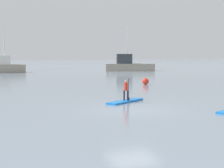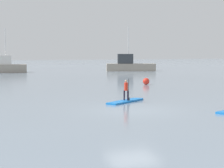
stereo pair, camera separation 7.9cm
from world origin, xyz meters
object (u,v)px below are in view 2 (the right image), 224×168
(motor_boat_small_navy, at_px, (0,66))
(mooring_buoy_near, at_px, (146,81))
(paddler_child_solo, at_px, (126,89))
(fishing_boat_green_midground, at_px, (129,65))
(paddleboard_near, at_px, (126,101))

(motor_boat_small_navy, relative_size, mooring_buoy_near, 12.51)
(paddler_child_solo, xyz_separation_m, fishing_boat_green_midground, (14.71, 33.73, 0.13))
(paddler_child_solo, xyz_separation_m, mooring_buoy_near, (6.33, 10.50, -0.48))
(paddler_child_solo, distance_m, mooring_buoy_near, 12.27)
(paddleboard_near, xyz_separation_m, paddler_child_solo, (0.01, -0.01, 0.72))
(motor_boat_small_navy, bearing_deg, paddleboard_near, -83.55)
(paddleboard_near, height_order, mooring_buoy_near, mooring_buoy_near)
(paddler_child_solo, relative_size, fishing_boat_green_midground, 0.17)
(motor_boat_small_navy, bearing_deg, fishing_boat_green_midground, -5.16)
(paddler_child_solo, bearing_deg, paddleboard_near, 122.82)
(paddler_child_solo, relative_size, motor_boat_small_navy, 0.17)
(paddleboard_near, height_order, paddler_child_solo, paddler_child_solo)
(paddler_child_solo, distance_m, motor_boat_small_navy, 35.65)
(mooring_buoy_near, bearing_deg, paddleboard_near, -121.14)
(fishing_boat_green_midground, height_order, motor_boat_small_navy, fishing_boat_green_midground)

